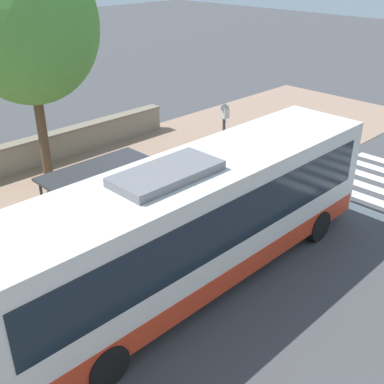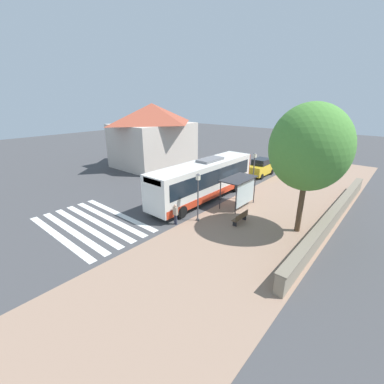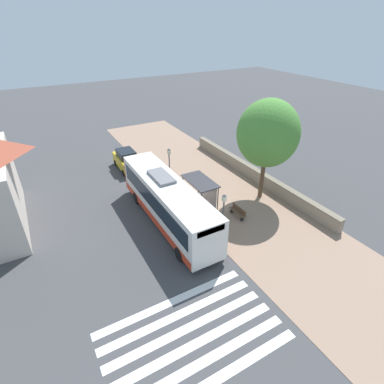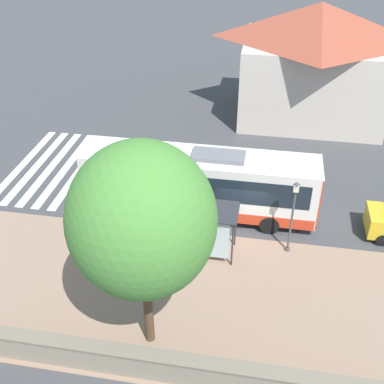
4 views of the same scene
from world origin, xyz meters
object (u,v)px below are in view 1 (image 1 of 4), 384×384
(shade_tree, at_px, (27,25))
(bench, at_px, (137,184))
(bus, at_px, (194,222))
(bus_shelter, at_px, (99,181))
(pedestrian, at_px, (269,176))
(street_lamp_far, at_px, (223,147))

(shade_tree, bearing_deg, bench, 23.20)
(bus, relative_size, shade_tree, 1.41)
(bus_shelter, height_order, shade_tree, shade_tree)
(bus_shelter, distance_m, shade_tree, 6.68)
(bus, height_order, pedestrian, bus)
(bus_shelter, bearing_deg, pedestrian, 73.24)
(pedestrian, bearing_deg, bus, -73.51)
(street_lamp_far, relative_size, shade_tree, 0.43)
(bench, bearing_deg, bus, -22.59)
(bus, height_order, bench, bus)
(shade_tree, bearing_deg, pedestrian, 33.70)
(bench, distance_m, street_lamp_far, 3.64)
(pedestrian, distance_m, street_lamp_far, 2.19)
(bench, bearing_deg, shade_tree, -156.80)
(bus_shelter, distance_m, street_lamp_far, 4.54)
(bus, relative_size, bus_shelter, 3.60)
(pedestrian, bearing_deg, bench, -137.65)
(bench, relative_size, shade_tree, 0.20)
(pedestrian, distance_m, shade_tree, 9.96)
(bus_shelter, distance_m, bench, 3.63)
(pedestrian, bearing_deg, shade_tree, -146.30)
(bus, height_order, shade_tree, shade_tree)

